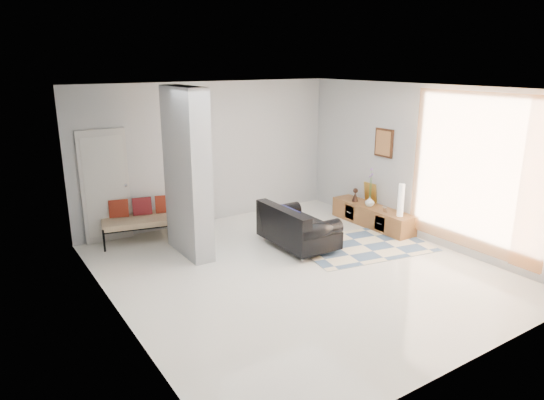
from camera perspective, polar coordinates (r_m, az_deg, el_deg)
floor at (r=7.74m, az=2.96°, el=-8.20°), size 6.00×6.00×0.00m
ceiling at (r=7.07m, az=3.29°, el=12.98°), size 6.00×6.00×0.00m
wall_back at (r=9.80m, az=-7.34°, el=5.48°), size 6.00×0.00×6.00m
wall_front at (r=5.28m, az=22.79°, el=-4.92°), size 6.00×0.00×6.00m
wall_left at (r=6.12m, az=-18.14°, el=-1.63°), size 0.00×6.00×6.00m
wall_right at (r=9.14m, az=17.20°, el=4.13°), size 0.00×6.00×6.00m
partition_column at (r=8.11m, az=-9.97°, el=3.15°), size 0.35×1.20×2.80m
hallway_door at (r=9.15m, az=-19.04°, el=1.53°), size 0.85×0.06×2.04m
curtain at (r=8.40m, az=22.86°, el=2.92°), size 0.00×2.55×2.55m
wall_art at (r=9.68m, az=13.04°, el=6.57°), size 0.04×0.45×0.55m
media_console at (r=9.87m, az=11.69°, el=-1.81°), size 0.45×1.91×0.80m
loveseat at (r=8.50m, az=2.76°, el=-3.30°), size 0.87×1.48×0.76m
daybed at (r=9.18m, az=-14.08°, el=-1.94°), size 1.91×1.12×0.77m
area_rug at (r=8.84m, az=10.64°, el=-5.25°), size 2.51×1.91×0.01m
cylinder_lamp at (r=9.24m, az=14.93°, el=-0.02°), size 0.11×0.11×0.61m
bronze_figurine at (r=10.06m, az=9.77°, el=0.60°), size 0.15×0.15×0.27m
vase at (r=9.78m, az=11.42°, el=-0.17°), size 0.21×0.21×0.20m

